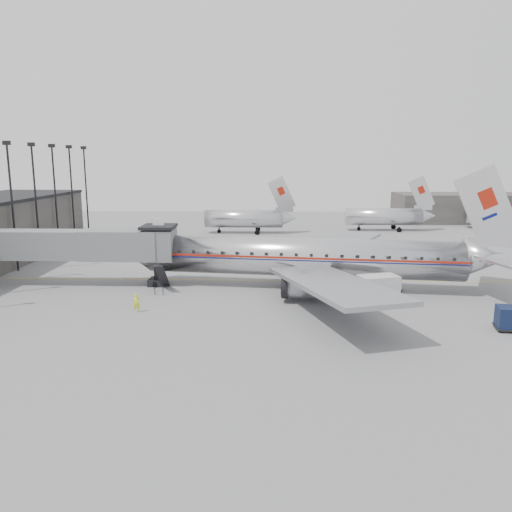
{
  "coord_description": "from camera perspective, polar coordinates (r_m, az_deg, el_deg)",
  "views": [
    {
      "loc": [
        2.65,
        -47.63,
        13.12
      ],
      "look_at": [
        1.26,
        3.53,
        3.2
      ],
      "focal_mm": 35.0,
      "sensor_mm": 36.0,
      "label": 1
    }
  ],
  "objects": [
    {
      "name": "jet_bridge",
      "position": [
        55.54,
        -18.82,
        1.11
      ],
      "size": [
        21.0,
        6.2,
        7.1
      ],
      "color": "#5C5F61",
      "rests_on": "ground"
    },
    {
      "name": "airliner",
      "position": [
        51.66,
        6.13,
        -0.15
      ],
      "size": [
        40.31,
        37.15,
        12.78
      ],
      "rotation": [
        0.0,
        0.0,
        -0.13
      ],
      "color": "silver",
      "rests_on": "ground"
    },
    {
      "name": "hangar",
      "position": [
        116.1,
        23.04,
        5.1
      ],
      "size": [
        30.0,
        12.0,
        6.0
      ],
      "primitive_type": "cube",
      "color": "#383533",
      "rests_on": "ground"
    },
    {
      "name": "distant_aircraft_far",
      "position": [
        108.23,
        26.52,
        4.31
      ],
      "size": [
        16.39,
        3.2,
        10.26
      ],
      "color": "silver",
      "rests_on": "ground"
    },
    {
      "name": "baggage_cart_white",
      "position": [
        52.55,
        15.05,
        -2.79
      ],
      "size": [
        2.59,
        2.14,
        1.82
      ],
      "rotation": [
        0.0,
        0.0,
        -0.18
      ],
      "color": "silver",
      "rests_on": "ground"
    },
    {
      "name": "distant_aircraft_mid",
      "position": [
        96.64,
        14.48,
        4.45
      ],
      "size": [
        16.39,
        3.2,
        10.26
      ],
      "color": "silver",
      "rests_on": "ground"
    },
    {
      "name": "distant_aircraft_near",
      "position": [
        90.34,
        -1.28,
        4.37
      ],
      "size": [
        16.39,
        3.2,
        10.26
      ],
      "color": "silver",
      "rests_on": "ground"
    },
    {
      "name": "ramp_worker",
      "position": [
        44.92,
        -13.47,
        -5.24
      ],
      "size": [
        0.69,
        0.56,
        1.63
      ],
      "primitive_type": "imported",
      "rotation": [
        0.0,
        0.0,
        0.32
      ],
      "color": "#DDEE1C",
      "rests_on": "ground"
    },
    {
      "name": "apron_line",
      "position": [
        55.21,
        1.88,
        -2.78
      ],
      "size": [
        60.0,
        0.15,
        0.01
      ],
      "primitive_type": "cube",
      "rotation": [
        0.0,
        0.0,
        1.57
      ],
      "color": "gold",
      "rests_on": "ground"
    },
    {
      "name": "service_van",
      "position": [
        48.1,
        13.07,
        -3.58
      ],
      "size": [
        5.5,
        3.39,
        2.42
      ],
      "rotation": [
        0.0,
        0.0,
        0.3
      ],
      "color": "silver",
      "rests_on": "ground"
    },
    {
      "name": "ground",
      "position": [
        49.48,
        -1.58,
        -4.41
      ],
      "size": [
        160.0,
        160.0,
        0.0
      ],
      "primitive_type": "plane",
      "color": "slate",
      "rests_on": "ground"
    },
    {
      "name": "floodlight_masts",
      "position": [
        67.88,
        -24.96,
        5.94
      ],
      "size": [
        0.9,
        42.25,
        15.25
      ],
      "color": "black",
      "rests_on": "ground"
    }
  ]
}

